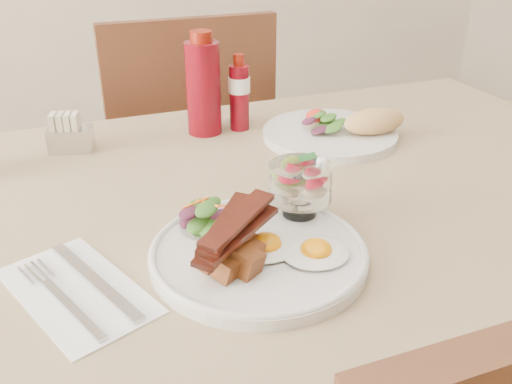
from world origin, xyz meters
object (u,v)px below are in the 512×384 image
at_px(second_plate, 340,130).
at_px(sugar_caddy, 69,135).
at_px(main_plate, 258,255).
at_px(ketchup_bottle, 203,87).
at_px(table, 284,238).
at_px(chair_far, 186,162).
at_px(hot_sauce_bottle, 239,94).
at_px(fruit_cup, 300,182).

distance_m(second_plate, sugar_caddy, 0.51).
bearing_deg(main_plate, ketchup_bottle, 81.73).
bearing_deg(table, chair_far, 90.00).
height_order(table, main_plate, main_plate).
height_order(chair_far, hot_sauce_bottle, chair_far).
bearing_deg(hot_sauce_bottle, ketchup_bottle, 174.34).
bearing_deg(fruit_cup, hot_sauce_bottle, 82.68).
xyz_separation_m(hot_sauce_bottle, sugar_caddy, (-0.33, 0.01, -0.04)).
bearing_deg(chair_far, hot_sauce_bottle, -85.97).
bearing_deg(ketchup_bottle, main_plate, -98.27).
distance_m(main_plate, fruit_cup, 0.12).
relative_size(table, main_plate, 4.75).
height_order(main_plate, ketchup_bottle, ketchup_bottle).
height_order(table, hot_sauce_bottle, hot_sauce_bottle).
bearing_deg(ketchup_bottle, second_plate, -28.53).
xyz_separation_m(chair_far, main_plate, (-0.11, -0.83, 0.24)).
relative_size(ketchup_bottle, sugar_caddy, 2.27).
xyz_separation_m(table, hot_sauce_bottle, (0.03, 0.29, 0.16)).
height_order(chair_far, fruit_cup, chair_far).
xyz_separation_m(fruit_cup, ketchup_bottle, (-0.02, 0.40, 0.03)).
bearing_deg(hot_sauce_bottle, sugar_caddy, 179.12).
bearing_deg(chair_far, main_plate, -97.64).
distance_m(ketchup_bottle, sugar_caddy, 0.27).
bearing_deg(hot_sauce_bottle, fruit_cup, -97.32).
relative_size(second_plate, sugar_caddy, 3.06).
bearing_deg(second_plate, main_plate, -131.89).
bearing_deg(ketchup_bottle, sugar_caddy, -179.57).
xyz_separation_m(table, sugar_caddy, (-0.30, 0.29, 0.12)).
bearing_deg(sugar_caddy, fruit_cup, -38.61).
height_order(fruit_cup, ketchup_bottle, ketchup_bottle).
bearing_deg(hot_sauce_bottle, main_plate, -106.82).
bearing_deg(sugar_caddy, main_plate, -51.26).
height_order(table, sugar_caddy, sugar_caddy).
bearing_deg(second_plate, chair_far, 110.97).
distance_m(ketchup_bottle, hot_sauce_bottle, 0.07).
bearing_deg(chair_far, second_plate, -69.03).
relative_size(main_plate, fruit_cup, 3.11).
bearing_deg(ketchup_bottle, hot_sauce_bottle, -5.66).
xyz_separation_m(table, chair_far, (0.00, 0.66, -0.14)).
xyz_separation_m(ketchup_bottle, sugar_caddy, (-0.26, -0.00, -0.06)).
relative_size(table, second_plate, 4.97).
height_order(table, chair_far, chair_far).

